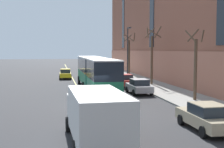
# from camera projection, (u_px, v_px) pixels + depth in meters

# --- Properties ---
(ground_plane) EXTENTS (260.00, 260.00, 0.00)m
(ground_plane) POSITION_uv_depth(u_px,v_px,m) (93.00, 105.00, 25.66)
(ground_plane) COLOR #303033
(sidewalk) EXTENTS (4.88, 160.00, 0.15)m
(sidewalk) POSITION_uv_depth(u_px,v_px,m) (182.00, 96.00, 30.17)
(sidewalk) COLOR #9E9B93
(sidewalk) RESTS_ON ground
(city_bus) EXTENTS (2.75, 19.10, 3.70)m
(city_bus) POSITION_uv_depth(u_px,v_px,m) (95.00, 72.00, 34.53)
(city_bus) COLOR #1E704C
(city_bus) RESTS_ON ground
(parked_car_champagne_0) EXTENTS (2.03, 4.67, 1.56)m
(parked_car_champagne_0) POSITION_uv_depth(u_px,v_px,m) (207.00, 117.00, 17.57)
(parked_car_champagne_0) COLOR #BCAD89
(parked_car_champagne_0) RESTS_ON ground
(parked_car_champagne_1) EXTENTS (2.03, 4.81, 1.56)m
(parked_car_champagne_1) POSITION_uv_depth(u_px,v_px,m) (101.00, 70.00, 58.90)
(parked_car_champagne_1) COLOR #BCAD89
(parked_car_champagne_1) RESTS_ON ground
(parked_car_red_2) EXTENTS (1.94, 4.54, 1.56)m
(parked_car_red_2) POSITION_uv_depth(u_px,v_px,m) (125.00, 80.00, 38.41)
(parked_car_red_2) COLOR #B21E19
(parked_car_red_2) RESTS_ON ground
(parked_car_navy_3) EXTENTS (2.04, 4.82, 1.56)m
(parked_car_navy_3) POSITION_uv_depth(u_px,v_px,m) (105.00, 72.00, 52.96)
(parked_car_navy_3) COLOR navy
(parked_car_navy_3) RESTS_ON ground
(parked_car_silver_5) EXTENTS (2.13, 4.43, 1.56)m
(parked_car_silver_5) POSITION_uv_depth(u_px,v_px,m) (139.00, 86.00, 32.22)
(parked_car_silver_5) COLOR #B7B7BC
(parked_car_silver_5) RESTS_ON ground
(box_truck) EXTENTS (2.53, 7.54, 2.72)m
(box_truck) POSITION_uv_depth(u_px,v_px,m) (95.00, 114.00, 14.49)
(box_truck) COLOR silver
(box_truck) RESTS_ON ground
(taxi_cab) EXTENTS (1.98, 4.50, 1.56)m
(taxi_cab) POSITION_uv_depth(u_px,v_px,m) (65.00, 74.00, 48.96)
(taxi_cab) COLOR yellow
(taxi_cab) RESTS_ON ground
(street_tree_mid_block) EXTENTS (1.62, 1.46, 6.26)m
(street_tree_mid_block) POSITION_uv_depth(u_px,v_px,m) (195.00, 65.00, 27.27)
(street_tree_mid_block) COLOR brown
(street_tree_mid_block) RESTS_ON sidewalk
(street_tree_far_uptown) EXTENTS (1.85, 1.99, 7.35)m
(street_tree_far_uptown) POSITION_uv_depth(u_px,v_px,m) (152.00, 55.00, 39.74)
(street_tree_far_uptown) COLOR brown
(street_tree_far_uptown) RESTS_ON sidewalk
(street_tree_far_downtown) EXTENTS (2.17, 1.89, 7.23)m
(street_tree_far_downtown) POSITION_uv_depth(u_px,v_px,m) (129.00, 54.00, 52.25)
(street_tree_far_downtown) COLOR brown
(street_tree_far_downtown) RESTS_ON sidewalk
(street_lamp) EXTENTS (0.36, 1.48, 7.61)m
(street_lamp) POSITION_uv_depth(u_px,v_px,m) (128.00, 48.00, 44.46)
(street_lamp) COLOR #2D2D30
(street_lamp) RESTS_ON sidewalk
(lane_centerline) EXTENTS (0.16, 140.00, 0.01)m
(lane_centerline) POSITION_uv_depth(u_px,v_px,m) (84.00, 100.00, 28.53)
(lane_centerline) COLOR #E0D66B
(lane_centerline) RESTS_ON ground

